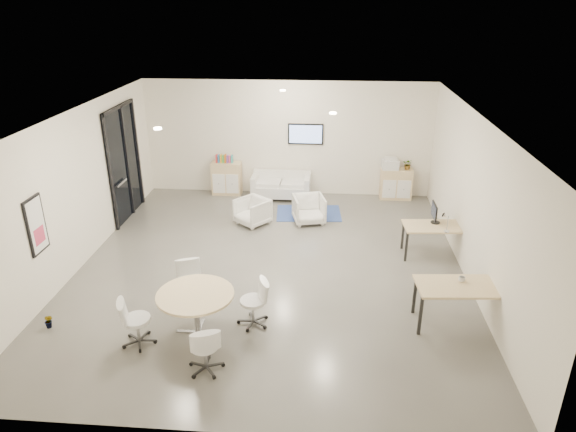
# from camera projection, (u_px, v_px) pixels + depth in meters

# --- Properties ---
(room_shell) EXTENTS (9.60, 10.60, 4.80)m
(room_shell) POSITION_uv_depth(u_px,v_px,m) (270.00, 196.00, 10.21)
(room_shell) COLOR #585650
(room_shell) RESTS_ON ground
(glass_door) EXTENTS (0.09, 1.90, 2.85)m
(glass_door) POSITION_uv_depth(u_px,v_px,m) (124.00, 160.00, 12.83)
(glass_door) COLOR black
(glass_door) RESTS_ON room_shell
(artwork) EXTENTS (0.05, 0.54, 1.04)m
(artwork) POSITION_uv_depth(u_px,v_px,m) (36.00, 225.00, 9.05)
(artwork) COLOR black
(artwork) RESTS_ON room_shell
(wall_tv) EXTENTS (0.98, 0.06, 0.58)m
(wall_tv) POSITION_uv_depth(u_px,v_px,m) (306.00, 134.00, 14.20)
(wall_tv) COLOR black
(wall_tv) RESTS_ON room_shell
(ceiling_spots) EXTENTS (3.14, 4.14, 0.03)m
(ceiling_spots) POSITION_uv_depth(u_px,v_px,m) (263.00, 108.00, 10.36)
(ceiling_spots) COLOR #FFEAC6
(ceiling_spots) RESTS_ON room_shell
(sideboard_left) EXTENTS (0.83, 0.43, 0.93)m
(sideboard_left) POSITION_uv_depth(u_px,v_px,m) (227.00, 178.00, 14.68)
(sideboard_left) COLOR #D7B482
(sideboard_left) RESTS_ON room_shell
(sideboard_right) EXTENTS (0.87, 0.42, 0.87)m
(sideboard_right) POSITION_uv_depth(u_px,v_px,m) (396.00, 184.00, 14.35)
(sideboard_right) COLOR #D7B482
(sideboard_right) RESTS_ON room_shell
(books) EXTENTS (0.48, 0.14, 0.22)m
(books) POSITION_uv_depth(u_px,v_px,m) (224.00, 159.00, 14.46)
(books) COLOR red
(books) RESTS_ON sideboard_left
(printer) EXTENTS (0.46, 0.39, 0.31)m
(printer) POSITION_uv_depth(u_px,v_px,m) (390.00, 164.00, 14.14)
(printer) COLOR white
(printer) RESTS_ON sideboard_right
(loveseat) EXTENTS (1.64, 0.84, 0.61)m
(loveseat) POSITION_uv_depth(u_px,v_px,m) (281.00, 186.00, 14.46)
(loveseat) COLOR silver
(loveseat) RESTS_ON room_shell
(blue_rug) EXTENTS (1.74, 1.23, 0.01)m
(blue_rug) POSITION_uv_depth(u_px,v_px,m) (309.00, 213.00, 13.51)
(blue_rug) COLOR #324A98
(blue_rug) RESTS_ON room_shell
(armchair_left) EXTENTS (0.97, 0.97, 0.73)m
(armchair_left) POSITION_uv_depth(u_px,v_px,m) (252.00, 210.00, 12.75)
(armchair_left) COLOR silver
(armchair_left) RESTS_ON room_shell
(armchair_right) EXTENTS (0.89, 0.85, 0.77)m
(armchair_right) POSITION_uv_depth(u_px,v_px,m) (309.00, 208.00, 12.84)
(armchair_right) COLOR silver
(armchair_right) RESTS_ON room_shell
(desk_rear) EXTENTS (1.44, 0.80, 0.73)m
(desk_rear) POSITION_uv_depth(u_px,v_px,m) (436.00, 229.00, 11.06)
(desk_rear) COLOR #D7B482
(desk_rear) RESTS_ON room_shell
(desk_front) EXTENTS (1.57, 0.87, 0.79)m
(desk_front) POSITION_uv_depth(u_px,v_px,m) (461.00, 290.00, 8.67)
(desk_front) COLOR #D7B482
(desk_front) RESTS_ON room_shell
(monitor) EXTENTS (0.20, 0.50, 0.44)m
(monitor) POSITION_uv_depth(u_px,v_px,m) (435.00, 213.00, 11.08)
(monitor) COLOR black
(monitor) RESTS_ON desk_rear
(round_table) EXTENTS (1.28, 1.28, 0.78)m
(round_table) POSITION_uv_depth(u_px,v_px,m) (195.00, 298.00, 8.45)
(round_table) COLOR #D7B482
(round_table) RESTS_ON room_shell
(meeting_chairs) EXTENTS (2.55, 2.55, 0.82)m
(meeting_chairs) POSITION_uv_depth(u_px,v_px,m) (197.00, 313.00, 8.56)
(meeting_chairs) COLOR white
(meeting_chairs) RESTS_ON room_shell
(plant_cabinet) EXTENTS (0.37, 0.38, 0.24)m
(plant_cabinet) POSITION_uv_depth(u_px,v_px,m) (408.00, 165.00, 14.09)
(plant_cabinet) COLOR #3F7F3F
(plant_cabinet) RESTS_ON sideboard_right
(plant_floor) EXTENTS (0.19, 0.29, 0.12)m
(plant_floor) POSITION_uv_depth(u_px,v_px,m) (50.00, 325.00, 8.84)
(plant_floor) COLOR #3F7F3F
(plant_floor) RESTS_ON room_shell
(cup) EXTENTS (0.12, 0.09, 0.11)m
(cup) POSITION_uv_depth(u_px,v_px,m) (462.00, 279.00, 8.73)
(cup) COLOR white
(cup) RESTS_ON desk_front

